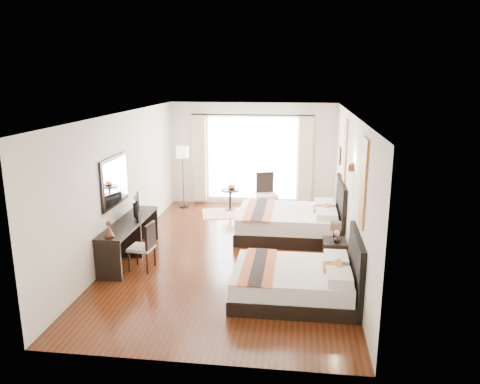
# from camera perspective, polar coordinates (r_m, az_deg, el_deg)

# --- Properties ---
(floor) EXTENTS (4.50, 7.50, 0.01)m
(floor) POSITION_cam_1_polar(r_m,az_deg,el_deg) (9.58, -0.82, -7.50)
(floor) COLOR #38170A
(floor) RESTS_ON ground
(ceiling) EXTENTS (4.50, 7.50, 0.02)m
(ceiling) POSITION_cam_1_polar(r_m,az_deg,el_deg) (8.93, -0.88, 9.41)
(ceiling) COLOR white
(ceiling) RESTS_ON wall_headboard
(wall_headboard) EXTENTS (0.01, 7.50, 2.80)m
(wall_headboard) POSITION_cam_1_polar(r_m,az_deg,el_deg) (9.12, 13.26, 0.28)
(wall_headboard) COLOR silver
(wall_headboard) RESTS_ON floor
(wall_desk) EXTENTS (0.01, 7.50, 2.80)m
(wall_desk) POSITION_cam_1_polar(r_m,az_deg,el_deg) (9.72, -14.08, 1.07)
(wall_desk) COLOR silver
(wall_desk) RESTS_ON floor
(wall_window) EXTENTS (4.50, 0.01, 2.80)m
(wall_window) POSITION_cam_1_polar(r_m,az_deg,el_deg) (12.80, 1.51, 4.59)
(wall_window) COLOR silver
(wall_window) RESTS_ON floor
(wall_entry) EXTENTS (4.50, 0.01, 2.80)m
(wall_entry) POSITION_cam_1_polar(r_m,az_deg,el_deg) (5.64, -6.23, -8.13)
(wall_entry) COLOR silver
(wall_entry) RESTS_ON floor
(window_glass) EXTENTS (2.40, 0.02, 2.20)m
(window_glass) POSITION_cam_1_polar(r_m,az_deg,el_deg) (12.80, 1.50, 4.13)
(window_glass) COLOR white
(window_glass) RESTS_ON wall_window
(sheer_curtain) EXTENTS (2.30, 0.02, 2.10)m
(sheer_curtain) POSITION_cam_1_polar(r_m,az_deg,el_deg) (12.74, 1.47, 4.09)
(sheer_curtain) COLOR white
(sheer_curtain) RESTS_ON wall_window
(drape_left) EXTENTS (0.35, 0.14, 2.35)m
(drape_left) POSITION_cam_1_polar(r_m,az_deg,el_deg) (12.93, -4.97, 4.10)
(drape_left) COLOR beige
(drape_left) RESTS_ON floor
(drape_right) EXTENTS (0.35, 0.14, 2.35)m
(drape_right) POSITION_cam_1_polar(r_m,az_deg,el_deg) (12.64, 8.02, 3.78)
(drape_right) COLOR beige
(drape_right) RESTS_ON floor
(art_panel_near) EXTENTS (0.03, 0.50, 1.35)m
(art_panel_near) POSITION_cam_1_polar(r_m,az_deg,el_deg) (7.24, 14.80, 1.09)
(art_panel_near) COLOR #943D15
(art_panel_near) RESTS_ON wall_headboard
(art_panel_far) EXTENTS (0.03, 0.50, 1.35)m
(art_panel_far) POSITION_cam_1_polar(r_m,az_deg,el_deg) (10.17, 12.69, 4.89)
(art_panel_far) COLOR #943D15
(art_panel_far) RESTS_ON wall_headboard
(wall_sconce) EXTENTS (0.10, 0.14, 0.14)m
(wall_sconce) POSITION_cam_1_polar(r_m,az_deg,el_deg) (8.61, 13.36, 3.00)
(wall_sconce) COLOR #4B2A1A
(wall_sconce) RESTS_ON wall_headboard
(mirror_frame) EXTENTS (0.04, 1.25, 0.95)m
(mirror_frame) POSITION_cam_1_polar(r_m,az_deg,el_deg) (9.24, -15.04, 1.31)
(mirror_frame) COLOR black
(mirror_frame) RESTS_ON wall_desk
(mirror_glass) EXTENTS (0.01, 1.12, 0.82)m
(mirror_glass) POSITION_cam_1_polar(r_m,az_deg,el_deg) (9.23, -14.90, 1.30)
(mirror_glass) COLOR white
(mirror_glass) RESTS_ON mirror_frame
(bed_near) EXTENTS (1.99, 1.55, 1.12)m
(bed_near) POSITION_cam_1_polar(r_m,az_deg,el_deg) (7.71, 7.08, -10.77)
(bed_near) COLOR black
(bed_near) RESTS_ON floor
(bed_far) EXTENTS (2.30, 1.79, 1.30)m
(bed_far) POSITION_cam_1_polar(r_m,az_deg,el_deg) (10.50, 6.38, -3.64)
(bed_far) COLOR black
(bed_far) RESTS_ON floor
(nightstand) EXTENTS (0.43, 0.53, 0.51)m
(nightstand) POSITION_cam_1_polar(r_m,az_deg,el_deg) (9.05, 11.43, -7.34)
(nightstand) COLOR black
(nightstand) RESTS_ON floor
(table_lamp) EXTENTS (0.21, 0.21, 0.34)m
(table_lamp) POSITION_cam_1_polar(r_m,az_deg,el_deg) (9.02, 11.59, -4.22)
(table_lamp) COLOR black
(table_lamp) RESTS_ON nightstand
(vase) EXTENTS (0.15, 0.15, 0.13)m
(vase) POSITION_cam_1_polar(r_m,az_deg,el_deg) (8.85, 11.69, -5.73)
(vase) COLOR black
(vase) RESTS_ON nightstand
(console_desk) EXTENTS (0.50, 2.20, 0.76)m
(console_desk) POSITION_cam_1_polar(r_m,az_deg,el_deg) (9.48, -13.29, -5.65)
(console_desk) COLOR black
(console_desk) RESTS_ON floor
(television) EXTENTS (0.33, 0.76, 0.44)m
(television) POSITION_cam_1_polar(r_m,az_deg,el_deg) (9.52, -12.86, -1.77)
(television) COLOR black
(television) RESTS_ON console_desk
(bronze_figurine) EXTENTS (0.23, 0.23, 0.26)m
(bronze_figurine) POSITION_cam_1_polar(r_m,az_deg,el_deg) (8.49, -15.68, -4.52)
(bronze_figurine) COLOR #4B2A1A
(bronze_figurine) RESTS_ON console_desk
(desk_chair) EXTENTS (0.46, 0.46, 0.91)m
(desk_chair) POSITION_cam_1_polar(r_m,az_deg,el_deg) (8.91, -11.75, -7.56)
(desk_chair) COLOR tan
(desk_chair) RESTS_ON floor
(floor_lamp) EXTENTS (0.34, 0.34, 1.67)m
(floor_lamp) POSITION_cam_1_polar(r_m,az_deg,el_deg) (12.56, -7.03, 4.36)
(floor_lamp) COLOR black
(floor_lamp) RESTS_ON floor
(side_table) EXTENTS (0.49, 0.49, 0.57)m
(side_table) POSITION_cam_1_polar(r_m,az_deg,el_deg) (12.45, -1.21, -0.94)
(side_table) COLOR black
(side_table) RESTS_ON floor
(fruit_bowl) EXTENTS (0.29, 0.29, 0.05)m
(fruit_bowl) POSITION_cam_1_polar(r_m,az_deg,el_deg) (12.39, -1.04, 0.47)
(fruit_bowl) COLOR #4A301A
(fruit_bowl) RESTS_ON side_table
(window_chair) EXTENTS (0.62, 0.62, 1.06)m
(window_chair) POSITION_cam_1_polar(r_m,az_deg,el_deg) (12.15, 3.23, -1.15)
(window_chair) COLOR tan
(window_chair) RESTS_ON floor
(jute_rug) EXTENTS (1.57, 1.24, 0.01)m
(jute_rug) POSITION_cam_1_polar(r_m,az_deg,el_deg) (12.20, -1.29, -2.62)
(jute_rug) COLOR tan
(jute_rug) RESTS_ON floor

